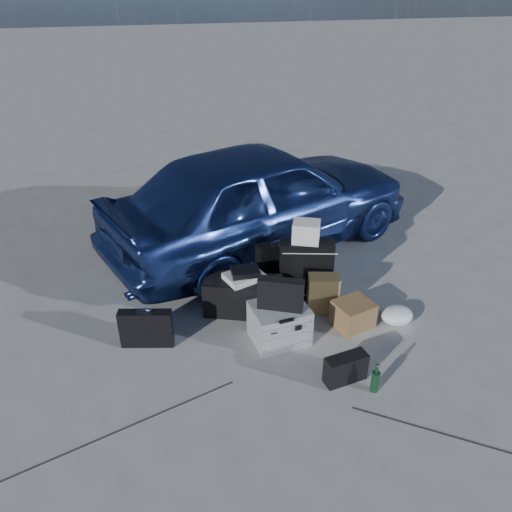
{
  "coord_description": "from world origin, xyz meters",
  "views": [
    {
      "loc": [
        -1.19,
        -3.38,
        3.15
      ],
      "look_at": [
        -0.2,
        0.85,
        0.6
      ],
      "focal_mm": 35.0,
      "sensor_mm": 36.0,
      "label": 1
    }
  ],
  "objects": [
    {
      "name": "plastic_bag",
      "position": [
        1.12,
        0.22,
        0.09
      ],
      "size": [
        0.33,
        0.28,
        0.18
      ],
      "primitive_type": "ellipsoid",
      "rotation": [
        0.0,
        0.0,
        0.02
      ],
      "color": "white",
      "rests_on": "ground"
    },
    {
      "name": "suitcase_right",
      "position": [
        0.36,
        0.88,
        0.34
      ],
      "size": [
        0.6,
        0.34,
        0.68
      ],
      "primitive_type": "cube",
      "rotation": [
        0.0,
        0.0,
        -0.25
      ],
      "color": "black",
      "rests_on": "ground"
    },
    {
      "name": "white_carton",
      "position": [
        0.34,
        0.9,
        0.79
      ],
      "size": [
        0.34,
        0.31,
        0.22
      ],
      "primitive_type": "cube",
      "rotation": [
        0.0,
        0.0,
        -0.39
      ],
      "color": "white",
      "rests_on": "suitcase_right"
    },
    {
      "name": "pelican_case",
      "position": [
        -0.11,
        0.25,
        0.19
      ],
      "size": [
        0.56,
        0.48,
        0.37
      ],
      "primitive_type": "cube",
      "rotation": [
        0.0,
        0.0,
        0.12
      ],
      "color": "gray",
      "rests_on": "ground"
    },
    {
      "name": "green_bottle",
      "position": [
        0.5,
        -0.6,
        0.14
      ],
      "size": [
        0.07,
        0.07,
        0.28
      ],
      "primitive_type": "cylinder",
      "rotation": [
        0.0,
        0.0,
        -0.05
      ],
      "color": "black",
      "rests_on": "ground"
    },
    {
      "name": "car",
      "position": [
        0.17,
        2.1,
        0.68
      ],
      "size": [
        4.29,
        2.97,
        1.36
      ],
      "primitive_type": "imported",
      "rotation": [
        0.0,
        0.0,
        1.95
      ],
      "color": "#2C4691",
      "rests_on": "ground"
    },
    {
      "name": "cardboard_box",
      "position": [
        0.67,
        0.28,
        0.13
      ],
      "size": [
        0.43,
        0.4,
        0.27
      ],
      "primitive_type": "cube",
      "rotation": [
        0.0,
        0.0,
        0.29
      ],
      "color": "olive",
      "rests_on": "ground"
    },
    {
      "name": "flat_box_black",
      "position": [
        -0.33,
        0.76,
        0.48
      ],
      "size": [
        0.28,
        0.2,
        0.06
      ],
      "primitive_type": "cube",
      "rotation": [
        0.0,
        0.0,
        -0.02
      ],
      "color": "black",
      "rests_on": "flat_box_white"
    },
    {
      "name": "kraft_bag",
      "position": [
        0.46,
        0.59,
        0.21
      ],
      "size": [
        0.35,
        0.26,
        0.42
      ],
      "primitive_type": "cube",
      "rotation": [
        0.0,
        0.0,
        -0.24
      ],
      "color": "#AC864B",
      "rests_on": "ground"
    },
    {
      "name": "laptop_bag",
      "position": [
        -0.11,
        0.23,
        0.53
      ],
      "size": [
        0.43,
        0.27,
        0.32
      ],
      "primitive_type": "cube",
      "rotation": [
        0.0,
        0.0,
        -0.42
      ],
      "color": "black",
      "rests_on": "pelican_case"
    },
    {
      "name": "messenger_bag",
      "position": [
        0.3,
        -0.42,
        0.13
      ],
      "size": [
        0.39,
        0.2,
        0.26
      ],
      "primitive_type": "cube",
      "rotation": [
        0.0,
        0.0,
        0.17
      ],
      "color": "black",
      "rests_on": "ground"
    },
    {
      "name": "suitcase_left",
      "position": [
        0.1,
        1.13,
        0.28
      ],
      "size": [
        0.45,
        0.23,
        0.56
      ],
      "primitive_type": "cube",
      "rotation": [
        0.0,
        0.0,
        0.19
      ],
      "color": "black",
      "rests_on": "ground"
    },
    {
      "name": "duffel_bag",
      "position": [
        -0.36,
        0.76,
        0.19
      ],
      "size": [
        0.85,
        0.59,
        0.39
      ],
      "primitive_type": "cube",
      "rotation": [
        0.0,
        0.0,
        -0.36
      ],
      "color": "black",
      "rests_on": "ground"
    },
    {
      "name": "briefcase",
      "position": [
        -1.35,
        0.45,
        0.19
      ],
      "size": [
        0.51,
        0.22,
        0.39
      ],
      "primitive_type": "cube",
      "rotation": [
        0.0,
        0.0,
        -0.22
      ],
      "color": "black",
      "rests_on": "ground"
    },
    {
      "name": "flat_box_white",
      "position": [
        -0.34,
        0.77,
        0.42
      ],
      "size": [
        0.44,
        0.38,
        0.06
      ],
      "primitive_type": "cube",
      "rotation": [
        0.0,
        0.0,
        0.34
      ],
      "color": "white",
      "rests_on": "duffel_bag"
    },
    {
      "name": "ground",
      "position": [
        0.0,
        0.0,
        0.0
      ],
      "size": [
        60.0,
        60.0,
        0.0
      ],
      "primitive_type": "plane",
      "color": "#A9AAA5",
      "rests_on": "ground"
    }
  ]
}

